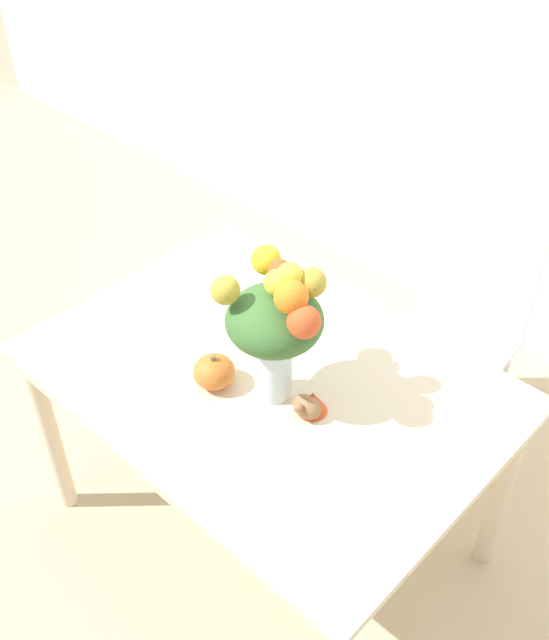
{
  "coord_description": "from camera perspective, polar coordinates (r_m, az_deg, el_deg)",
  "views": [
    {
      "loc": [
        1.09,
        -1.12,
        2.31
      ],
      "look_at": [
        0.07,
        -0.04,
        1.04
      ],
      "focal_mm": 42.0,
      "sensor_mm": 36.0,
      "label": 1
    }
  ],
  "objects": [
    {
      "name": "ground_plane",
      "position": [
        2.79,
        -0.43,
        -15.49
      ],
      "size": [
        12.0,
        12.0,
        0.0
      ],
      "primitive_type": "plane",
      "color": "tan"
    },
    {
      "name": "dining_table",
      "position": [
        2.27,
        -0.52,
        -5.88
      ],
      "size": [
        1.35,
        0.97,
        0.77
      ],
      "color": "beige",
      "rests_on": "ground_plane"
    },
    {
      "name": "flower_vase",
      "position": [
        1.96,
        0.12,
        -0.14
      ],
      "size": [
        0.32,
        0.26,
        0.44
      ],
      "color": "silver",
      "rests_on": "dining_table"
    },
    {
      "name": "pumpkin",
      "position": [
        2.14,
        -4.62,
        -3.94
      ],
      "size": [
        0.12,
        0.12,
        0.11
      ],
      "color": "orange",
      "rests_on": "dining_table"
    },
    {
      "name": "turkey_figurine",
      "position": [
        2.07,
        2.72,
        -6.4
      ],
      "size": [
        0.09,
        0.12,
        0.07
      ],
      "color": "#936642",
      "rests_on": "dining_table"
    },
    {
      "name": "dining_chair_near_window",
      "position": [
        2.86,
        13.85,
        -0.85
      ],
      "size": [
        0.46,
        0.46,
        0.91
      ],
      "rotation": [
        0.0,
        0.0,
        0.1
      ],
      "color": "white",
      "rests_on": "ground_plane"
    }
  ]
}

